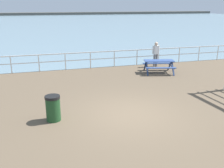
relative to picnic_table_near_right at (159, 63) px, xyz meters
The scene contains 7 objects.
ground_plane 6.65m from the picnic_table_near_right, 125.25° to the right, with size 30.00×24.00×0.20m, color brown.
sea_band 47.51m from the picnic_table_near_right, 94.61° to the left, with size 142.00×90.00×0.01m, color gray.
distant_shoreline 90.43m from the picnic_table_near_right, 92.42° to the left, with size 142.00×6.00×1.80m, color #4C4C47.
seaward_railing 4.48m from the picnic_table_near_right, 148.35° to the left, with size 23.07×0.07×1.08m.
picnic_table_near_right is the anchor object (origin of this frame).
visitor 1.70m from the picnic_table_near_right, 71.96° to the left, with size 0.53×0.25×1.66m.
litter_bin 8.45m from the picnic_table_near_right, 142.35° to the right, with size 0.55×0.55×0.95m.
Camera 1 is at (-3.17, -8.59, 4.09)m, focal length 41.06 mm.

